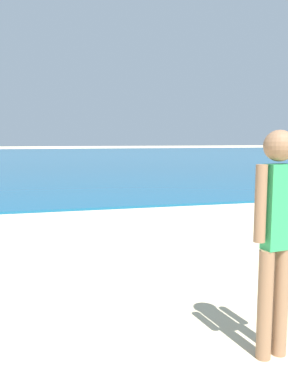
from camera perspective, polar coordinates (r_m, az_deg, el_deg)
The scene contains 2 objects.
water at distance 39.49m, azimuth -13.13°, elevation 4.81°, with size 160.00×60.00×0.06m, color #14567F.
person_standing at distance 3.19m, azimuth 17.78°, elevation -5.20°, with size 0.39×0.23×1.72m.
Camera 1 is at (-1.57, 3.73, 1.65)m, focal length 38.54 mm.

